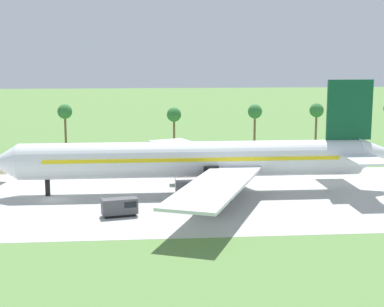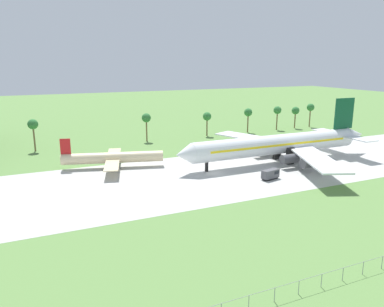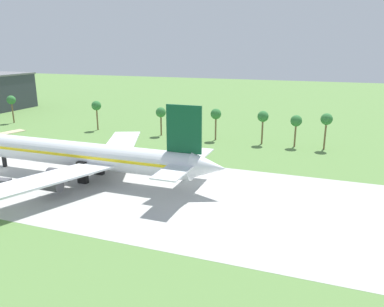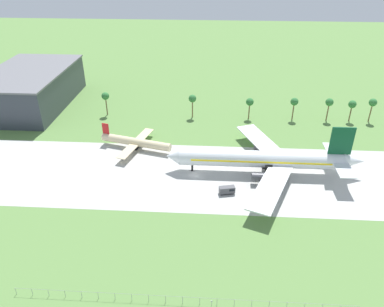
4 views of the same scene
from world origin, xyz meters
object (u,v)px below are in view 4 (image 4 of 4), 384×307
object	(u,v)px
regional_aircraft	(136,142)
no_stopping_sign	(212,302)
baggage_tug	(227,190)
jet_airliner	(265,159)
terminal_building	(30,88)

from	to	relation	value
regional_aircraft	no_stopping_sign	world-z (taller)	regional_aircraft
baggage_tug	no_stopping_sign	distance (m)	44.83
no_stopping_sign	baggage_tug	bearing A→B (deg)	84.26
jet_airliner	no_stopping_sign	bearing A→B (deg)	-107.10
baggage_tug	no_stopping_sign	size ratio (longest dim) A/B	3.28
no_stopping_sign	terminal_building	xyz separation A→B (m)	(-93.70, 116.39, 7.93)
jet_airliner	regional_aircraft	world-z (taller)	jet_airliner
jet_airliner	no_stopping_sign	world-z (taller)	jet_airliner
jet_airliner	no_stopping_sign	xyz separation A→B (m)	(-17.90, -58.17, -4.71)
no_stopping_sign	terminal_building	distance (m)	149.62
no_stopping_sign	terminal_building	world-z (taller)	terminal_building
regional_aircraft	terminal_building	xyz separation A→B (m)	(-61.76, 43.11, 5.91)
baggage_tug	no_stopping_sign	xyz separation A→B (m)	(-4.48, -44.61, -0.38)
regional_aircraft	terminal_building	bearing A→B (deg)	145.08
jet_airliner	regional_aircraft	size ratio (longest dim) A/B	2.38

